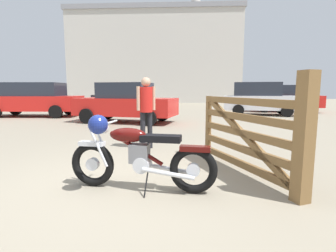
{
  "coord_description": "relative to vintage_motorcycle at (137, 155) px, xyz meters",
  "views": [
    {
      "loc": [
        1.23,
        -3.55,
        1.37
      ],
      "look_at": [
        0.57,
        1.07,
        0.73
      ],
      "focal_mm": 28.03,
      "sensor_mm": 36.0,
      "label": 1
    }
  ],
  "objects": [
    {
      "name": "timber_gate",
      "position": [
        1.67,
        0.72,
        0.21
      ],
      "size": [
        1.29,
        2.31,
        1.6
      ],
      "rotation": [
        0.0,
        0.0,
        2.05
      ],
      "color": "brown",
      "rests_on": "ground_plane"
    },
    {
      "name": "white_estate_far",
      "position": [
        -4.82,
        14.6,
        0.34
      ],
      "size": [
        4.41,
        2.4,
        1.67
      ],
      "rotation": [
        0.0,
        0.0,
        0.15
      ],
      "color": "black",
      "rests_on": "ground_plane"
    },
    {
      "name": "bystander",
      "position": [
        -0.45,
        2.56,
        0.53
      ],
      "size": [
        0.39,
        0.3,
        1.66
      ],
      "rotation": [
        0.0,
        0.0,
        2.18
      ],
      "color": "black",
      "rests_on": "ground_plane"
    },
    {
      "name": "industrial_building",
      "position": [
        -5.15,
        30.19,
        4.65
      ],
      "size": [
        19.98,
        14.0,
        20.32
      ],
      "rotation": [
        0.0,
        0.0,
        0.09
      ],
      "color": "beige",
      "rests_on": "ground_plane"
    },
    {
      "name": "blue_hatchback_right",
      "position": [
        -2.43,
        7.36,
        0.34
      ],
      "size": [
        4.39,
        2.35,
        1.67
      ],
      "rotation": [
        0.0,
        0.0,
        3.01
      ],
      "color": "black",
      "rests_on": "ground_plane"
    },
    {
      "name": "pale_sedan_back",
      "position": [
        3.83,
        11.59,
        0.43
      ],
      "size": [
        4.04,
        2.12,
        1.78
      ],
      "rotation": [
        0.0,
        0.0,
        -0.1
      ],
      "color": "black",
      "rests_on": "ground_plane"
    },
    {
      "name": "ground_plane",
      "position": [
        -0.31,
        0.16,
        -0.49
      ],
      "size": [
        80.0,
        80.0,
        0.0
      ],
      "primitive_type": "plane",
      "color": "gray"
    },
    {
      "name": "vintage_motorcycle",
      "position": [
        0.0,
        0.0,
        0.0
      ],
      "size": [
        2.08,
        0.73,
        1.07
      ],
      "rotation": [
        0.0,
        0.0,
        3.09
      ],
      "color": "black",
      "rests_on": "ground_plane"
    },
    {
      "name": "silver_sedan_mid",
      "position": [
        5.83,
        14.08,
        0.34
      ],
      "size": [
        4.28,
        2.07,
        1.67
      ],
      "rotation": [
        0.0,
        0.0,
        3.09
      ],
      "color": "black",
      "rests_on": "ground_plane"
    },
    {
      "name": "red_hatchback_near",
      "position": [
        -8.0,
        9.06,
        0.45
      ],
      "size": [
        4.89,
        2.44,
        1.74
      ],
      "rotation": [
        0.0,
        0.0,
        0.13
      ],
      "color": "black",
      "rests_on": "ground_plane"
    }
  ]
}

